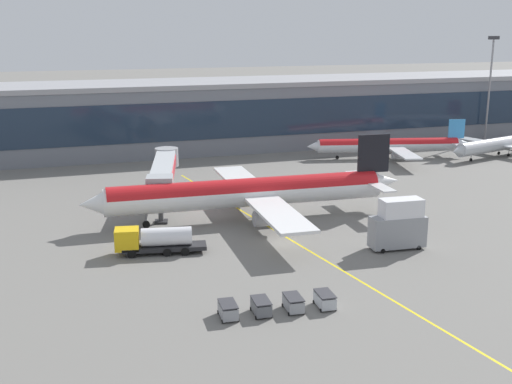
% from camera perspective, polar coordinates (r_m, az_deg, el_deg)
% --- Properties ---
extents(ground_plane, '(700.00, 700.00, 0.00)m').
position_cam_1_polar(ground_plane, '(81.72, 2.43, -4.51)').
color(ground_plane, slate).
extents(apron_lead_in_line, '(11.06, 79.31, 0.01)m').
position_cam_1_polar(apron_lead_in_line, '(83.87, 2.67, -4.00)').
color(apron_lead_in_line, yellow).
rests_on(apron_lead_in_line, ground_plane).
extents(terminal_building, '(210.18, 20.98, 14.97)m').
position_cam_1_polar(terminal_building, '(144.87, -3.91, 6.85)').
color(terminal_building, slate).
rests_on(terminal_building, ground_plane).
extents(main_airliner, '(46.25, 36.88, 11.35)m').
position_cam_1_polar(main_airliner, '(90.15, -0.62, -0.02)').
color(main_airliner, white).
rests_on(main_airliner, ground_plane).
extents(jet_bridge, '(8.82, 24.03, 6.71)m').
position_cam_1_polar(jet_bridge, '(100.21, -8.13, 1.90)').
color(jet_bridge, '#B2B7BC').
rests_on(jet_bridge, ground_plane).
extents(fuel_tanker, '(11.07, 4.38, 3.25)m').
position_cam_1_polar(fuel_tanker, '(78.27, -8.96, -4.19)').
color(fuel_tanker, '#232326').
rests_on(fuel_tanker, ground_plane).
extents(catering_lift, '(6.96, 2.98, 6.30)m').
position_cam_1_polar(catering_lift, '(80.56, 12.47, -2.84)').
color(catering_lift, gray).
rests_on(catering_lift, ground_plane).
extents(crew_van, '(5.27, 4.67, 2.30)m').
position_cam_1_polar(crew_van, '(94.26, 12.14, -1.40)').
color(crew_van, gray).
rests_on(crew_van, ground_plane).
extents(baggage_cart_0, '(1.79, 2.75, 1.48)m').
position_cam_1_polar(baggage_cart_0, '(61.34, -2.49, -10.37)').
color(baggage_cart_0, gray).
rests_on(baggage_cart_0, ground_plane).
extents(baggage_cart_1, '(1.79, 2.75, 1.48)m').
position_cam_1_polar(baggage_cart_1, '(62.00, 0.45, -10.07)').
color(baggage_cart_1, '#595B60').
rests_on(baggage_cart_1, ground_plane).
extents(baggage_cart_2, '(1.79, 2.75, 1.48)m').
position_cam_1_polar(baggage_cart_2, '(62.82, 3.32, -9.76)').
color(baggage_cart_2, gray).
rests_on(baggage_cart_2, ground_plane).
extents(baggage_cart_3, '(1.79, 2.75, 1.48)m').
position_cam_1_polar(baggage_cart_3, '(63.80, 6.10, -9.43)').
color(baggage_cart_3, '#B2B7BC').
rests_on(baggage_cart_3, ground_plane).
extents(commuter_jet_far, '(29.94, 24.06, 7.80)m').
position_cam_1_polar(commuter_jet_far, '(144.81, 20.80, 4.00)').
color(commuter_jet_far, '#B2B7BC').
rests_on(commuter_jet_far, ground_plane).
extents(commuter_jet_near, '(33.93, 27.42, 7.92)m').
position_cam_1_polar(commuter_jet_near, '(136.19, 11.69, 4.09)').
color(commuter_jet_near, silver).
rests_on(commuter_jet_near, ground_plane).
extents(apron_light_mast_0, '(2.80, 0.50, 24.38)m').
position_cam_1_polar(apron_light_mast_0, '(162.03, 19.97, 9.21)').
color(apron_light_mast_0, gray).
rests_on(apron_light_mast_0, ground_plane).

